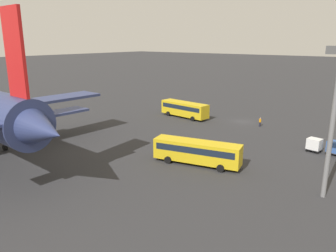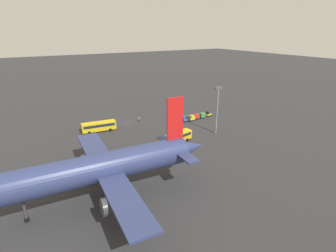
{
  "view_description": "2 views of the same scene",
  "coord_description": "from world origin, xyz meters",
  "px_view_note": "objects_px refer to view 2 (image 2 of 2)",
  "views": [
    {
      "loc": [
        -27.83,
        61.17,
        16.37
      ],
      "look_at": [
        3.44,
        20.52,
        2.8
      ],
      "focal_mm": 35.0,
      "sensor_mm": 36.0,
      "label": 1
    },
    {
      "loc": [
        33.42,
        87.78,
        32.66
      ],
      "look_at": [
        -5.78,
        20.8,
        4.03
      ],
      "focal_mm": 28.0,
      "sensor_mm": 36.0,
      "label": 2
    }
  ],
  "objects_px": {
    "cargo_cart_yellow": "(192,118)",
    "cargo_cart_white": "(180,120)",
    "baggage_tug": "(208,114)",
    "cargo_cart_red": "(197,116)",
    "worker_person": "(139,119)",
    "shuttle_bus_far": "(176,138)",
    "cargo_cart_blue": "(185,118)",
    "airplane": "(100,168)",
    "shuttle_bus_near": "(99,126)",
    "cargo_cart_green": "(202,115)"
  },
  "relations": [
    {
      "from": "cargo_cart_red",
      "to": "cargo_cart_green",
      "type": "bearing_deg",
      "value": 176.22
    },
    {
      "from": "shuttle_bus_near",
      "to": "cargo_cart_blue",
      "type": "relative_size",
      "value": 5.16
    },
    {
      "from": "shuttle_bus_near",
      "to": "shuttle_bus_far",
      "type": "distance_m",
      "value": 27.74
    },
    {
      "from": "cargo_cart_yellow",
      "to": "cargo_cart_red",
      "type": "bearing_deg",
      "value": -167.27
    },
    {
      "from": "shuttle_bus_near",
      "to": "baggage_tug",
      "type": "relative_size",
      "value": 4.71
    },
    {
      "from": "worker_person",
      "to": "cargo_cart_red",
      "type": "distance_m",
      "value": 22.2
    },
    {
      "from": "airplane",
      "to": "cargo_cart_blue",
      "type": "bearing_deg",
      "value": -139.18
    },
    {
      "from": "cargo_cart_red",
      "to": "cargo_cart_white",
      "type": "height_order",
      "value": "same"
    },
    {
      "from": "worker_person",
      "to": "cargo_cart_yellow",
      "type": "height_order",
      "value": "cargo_cart_yellow"
    },
    {
      "from": "shuttle_bus_far",
      "to": "worker_person",
      "type": "xyz_separation_m",
      "value": [
        1.08,
        -24.37,
        -1.05
      ]
    },
    {
      "from": "airplane",
      "to": "shuttle_bus_far",
      "type": "distance_m",
      "value": 32.92
    },
    {
      "from": "worker_person",
      "to": "cargo_cart_red",
      "type": "height_order",
      "value": "cargo_cart_red"
    },
    {
      "from": "shuttle_bus_near",
      "to": "baggage_tug",
      "type": "distance_m",
      "value": 42.99
    },
    {
      "from": "airplane",
      "to": "cargo_cart_yellow",
      "type": "xyz_separation_m",
      "value": [
        -44.45,
        -31.72,
        -6.21
      ]
    },
    {
      "from": "cargo_cart_yellow",
      "to": "cargo_cart_white",
      "type": "relative_size",
      "value": 1.0
    },
    {
      "from": "cargo_cart_yellow",
      "to": "cargo_cart_blue",
      "type": "bearing_deg",
      "value": -8.49
    },
    {
      "from": "airplane",
      "to": "cargo_cart_yellow",
      "type": "bearing_deg",
      "value": -141.24
    },
    {
      "from": "shuttle_bus_far",
      "to": "cargo_cart_blue",
      "type": "height_order",
      "value": "shuttle_bus_far"
    },
    {
      "from": "shuttle_bus_near",
      "to": "cargo_cart_red",
      "type": "height_order",
      "value": "shuttle_bus_near"
    },
    {
      "from": "worker_person",
      "to": "cargo_cart_green",
      "type": "relative_size",
      "value": 0.78
    },
    {
      "from": "shuttle_bus_near",
      "to": "cargo_cart_blue",
      "type": "bearing_deg",
      "value": 174.52
    },
    {
      "from": "airplane",
      "to": "shuttle_bus_near",
      "type": "distance_m",
      "value": 40.34
    },
    {
      "from": "baggage_tug",
      "to": "worker_person",
      "type": "distance_m",
      "value": 27.79
    },
    {
      "from": "cargo_cart_red",
      "to": "baggage_tug",
      "type": "bearing_deg",
      "value": -175.25
    },
    {
      "from": "shuttle_bus_near",
      "to": "airplane",
      "type": "bearing_deg",
      "value": 80.65
    },
    {
      "from": "shuttle_bus_near",
      "to": "cargo_cart_yellow",
      "type": "bearing_deg",
      "value": 174.76
    },
    {
      "from": "worker_person",
      "to": "cargo_cart_white",
      "type": "height_order",
      "value": "cargo_cart_white"
    },
    {
      "from": "shuttle_bus_far",
      "to": "shuttle_bus_near",
      "type": "bearing_deg",
      "value": -64.98
    },
    {
      "from": "cargo_cart_yellow",
      "to": "cargo_cart_green",
      "type": "bearing_deg",
      "value": -175.43
    },
    {
      "from": "shuttle_bus_near",
      "to": "baggage_tug",
      "type": "height_order",
      "value": "shuttle_bus_near"
    },
    {
      "from": "shuttle_bus_near",
      "to": "baggage_tug",
      "type": "bearing_deg",
      "value": 178.55
    },
    {
      "from": "worker_person",
      "to": "cargo_cart_yellow",
      "type": "bearing_deg",
      "value": 152.14
    },
    {
      "from": "worker_person",
      "to": "cargo_cart_white",
      "type": "xyz_separation_m",
      "value": [
        -12.32,
        9.34,
        0.32
      ]
    },
    {
      "from": "baggage_tug",
      "to": "cargo_cart_red",
      "type": "xyz_separation_m",
      "value": [
        6.13,
        0.51,
        0.25
      ]
    },
    {
      "from": "cargo_cart_green",
      "to": "airplane",
      "type": "bearing_deg",
      "value": 32.83
    },
    {
      "from": "cargo_cart_white",
      "to": "shuttle_bus_far",
      "type": "bearing_deg",
      "value": 53.22
    },
    {
      "from": "worker_person",
      "to": "airplane",
      "type": "bearing_deg",
      "value": 56.94
    },
    {
      "from": "shuttle_bus_far",
      "to": "baggage_tug",
      "type": "distance_m",
      "value": 30.15
    },
    {
      "from": "airplane",
      "to": "baggage_tug",
      "type": "xyz_separation_m",
      "value": [
        -53.28,
        -32.84,
        -6.46
      ]
    },
    {
      "from": "airplane",
      "to": "cargo_cart_white",
      "type": "distance_m",
      "value": 50.71
    },
    {
      "from": "airplane",
      "to": "cargo_cart_white",
      "type": "xyz_separation_m",
      "value": [
        -39.06,
        -31.74,
        -6.21
      ]
    },
    {
      "from": "worker_person",
      "to": "cargo_cart_white",
      "type": "relative_size",
      "value": 0.78
    },
    {
      "from": "shuttle_bus_far",
      "to": "cargo_cart_green",
      "type": "bearing_deg",
      "value": -158.11
    },
    {
      "from": "shuttle_bus_near",
      "to": "cargo_cart_yellow",
      "type": "relative_size",
      "value": 5.16
    },
    {
      "from": "worker_person",
      "to": "cargo_cart_red",
      "type": "relative_size",
      "value": 0.78
    },
    {
      "from": "shuttle_bus_far",
      "to": "cargo_cart_yellow",
      "type": "bearing_deg",
      "value": -151.08
    },
    {
      "from": "worker_person",
      "to": "cargo_cart_green",
      "type": "bearing_deg",
      "value": 158.86
    },
    {
      "from": "cargo_cart_red",
      "to": "cargo_cart_yellow",
      "type": "distance_m",
      "value": 2.76
    },
    {
      "from": "baggage_tug",
      "to": "cargo_cart_green",
      "type": "xyz_separation_m",
      "value": [
        3.44,
        0.69,
        0.25
      ]
    },
    {
      "from": "cargo_cart_white",
      "to": "cargo_cart_blue",
      "type": "bearing_deg",
      "value": -171.9
    }
  ]
}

